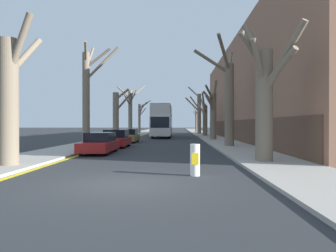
# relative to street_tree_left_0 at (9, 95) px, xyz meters

# --- Properties ---
(ground_plane) EXTENTS (300.00, 300.00, 0.00)m
(ground_plane) POSITION_rel_street_tree_left_0_xyz_m (5.51, -3.63, -3.08)
(ground_plane) COLOR #2B2D30
(sidewalk_left) EXTENTS (3.38, 120.00, 0.12)m
(sidewalk_left) POSITION_rel_street_tree_left_0_xyz_m (-0.54, 46.37, -3.02)
(sidewalk_left) COLOR #A39E93
(sidewalk_left) RESTS_ON ground
(sidewalk_right) EXTENTS (3.38, 120.00, 0.12)m
(sidewalk_right) POSITION_rel_street_tree_left_0_xyz_m (11.55, 46.37, -3.02)
(sidewalk_right) COLOR #A39E93
(sidewalk_right) RESTS_ON ground
(building_facade_right) EXTENTS (10.08, 49.08, 11.17)m
(building_facade_right) POSITION_rel_street_tree_left_0_xyz_m (18.23, 24.35, 2.50)
(building_facade_right) COLOR #93664C
(building_facade_right) RESTS_ON ground
(kerb_line_stripe) EXTENTS (0.24, 120.00, 0.01)m
(kerb_line_stripe) POSITION_rel_street_tree_left_0_xyz_m (1.33, 46.37, -3.07)
(kerb_line_stripe) COLOR yellow
(kerb_line_stripe) RESTS_ON ground
(street_tree_left_0) EXTENTS (3.13, 2.73, 6.40)m
(street_tree_left_0) POSITION_rel_street_tree_left_0_xyz_m (0.00, 0.00, 0.00)
(street_tree_left_0) COLOR #7A6B56
(street_tree_left_0) RESTS_ON ground
(street_tree_left_1) EXTENTS (2.84, 4.28, 8.49)m
(street_tree_left_1) POSITION_rel_street_tree_left_0_xyz_m (0.00, 12.00, 1.17)
(street_tree_left_1) COLOR #7A6B56
(street_tree_left_1) RESTS_ON ground
(street_tree_left_2) EXTENTS (2.26, 1.50, 5.86)m
(street_tree_left_2) POSITION_rel_street_tree_left_0_xyz_m (0.14, 23.40, -0.13)
(street_tree_left_2) COLOR #7A6B56
(street_tree_left_2) RESTS_ON ground
(street_tree_left_3) EXTENTS (3.78, 4.82, 7.90)m
(street_tree_left_3) POSITION_rel_street_tree_left_0_xyz_m (0.02, 35.27, 0.88)
(street_tree_left_3) COLOR #7A6B56
(street_tree_left_3) RESTS_ON ground
(street_tree_left_4) EXTENTS (2.32, 1.07, 6.21)m
(street_tree_left_4) POSITION_rel_street_tree_left_0_xyz_m (0.17, 46.50, 0.07)
(street_tree_left_4) COLOR #7A6B56
(street_tree_left_4) RESTS_ON ground
(street_tree_right_0) EXTENTS (2.71, 3.27, 6.78)m
(street_tree_right_0) POSITION_rel_street_tree_left_0_xyz_m (11.16, 1.69, 0.07)
(street_tree_right_0) COLOR #7A6B56
(street_tree_right_0) RESTS_ON ground
(street_tree_right_1) EXTENTS (3.59, 4.50, 8.39)m
(street_tree_right_1) POSITION_rel_street_tree_left_0_xyz_m (11.09, 12.25, 0.80)
(street_tree_right_1) COLOR #7A6B56
(street_tree_right_1) RESTS_ON ground
(street_tree_right_2) EXTENTS (1.66, 2.60, 6.64)m
(street_tree_right_2) POSITION_rel_street_tree_left_0_xyz_m (11.02, 23.05, 0.01)
(street_tree_right_2) COLOR #7A6B56
(street_tree_right_2) RESTS_ON ground
(street_tree_right_3) EXTENTS (1.30, 4.26, 6.33)m
(street_tree_right_3) POSITION_rel_street_tree_left_0_xyz_m (11.05, 34.33, -0.31)
(street_tree_right_3) COLOR #7A6B56
(street_tree_right_3) RESTS_ON ground
(street_tree_right_4) EXTENTS (2.89, 2.67, 8.80)m
(street_tree_right_4) POSITION_rel_street_tree_left_0_xyz_m (10.82, 45.49, 0.92)
(street_tree_right_4) COLOR #7A6B56
(street_tree_right_4) RESTS_ON ground
(street_tree_right_5) EXTENTS (2.12, 2.89, 6.05)m
(street_tree_right_5) POSITION_rel_street_tree_left_0_xyz_m (11.10, 56.45, -0.28)
(street_tree_right_5) COLOR #7A6B56
(street_tree_right_5) RESTS_ON ground
(double_decker_bus) EXTENTS (2.52, 11.81, 4.33)m
(double_decker_bus) POSITION_rel_street_tree_left_0_xyz_m (4.99, 31.11, -0.62)
(double_decker_bus) COLOR silver
(double_decker_bus) RESTS_ON ground
(parked_car_0) EXTENTS (1.74, 4.46, 1.30)m
(parked_car_0) POSITION_rel_street_tree_left_0_xyz_m (2.25, 6.67, -2.46)
(parked_car_0) COLOR maroon
(parked_car_0) RESTS_ON ground
(parked_car_1) EXTENTS (1.90, 4.16, 1.39)m
(parked_car_1) POSITION_rel_street_tree_left_0_xyz_m (2.25, 12.08, -2.42)
(parked_car_1) COLOR maroon
(parked_car_1) RESTS_ON ground
(parked_car_2) EXTENTS (1.71, 4.55, 1.32)m
(parked_car_2) POSITION_rel_street_tree_left_0_xyz_m (2.25, 18.86, -2.45)
(parked_car_2) COLOR olive
(parked_car_2) RESTS_ON ground
(traffic_bollard) EXTENTS (0.34, 0.36, 1.13)m
(traffic_bollard) POSITION_rel_street_tree_left_0_xyz_m (7.74, -2.00, -2.51)
(traffic_bollard) COLOR white
(traffic_bollard) RESTS_ON ground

